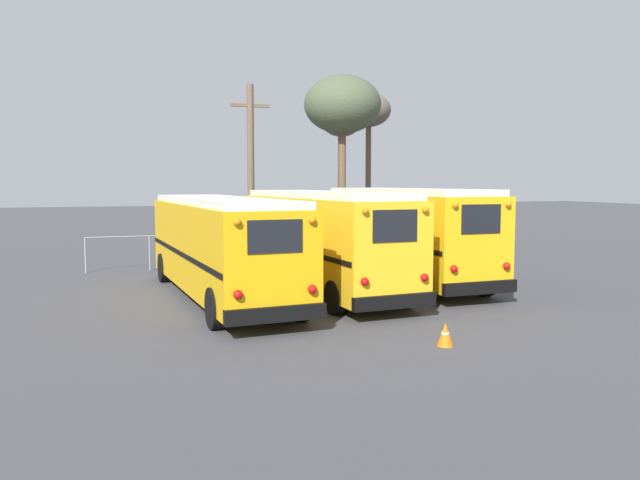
# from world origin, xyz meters

# --- Properties ---
(ground_plane) EXTENTS (160.00, 160.00, 0.00)m
(ground_plane) POSITION_xyz_m (0.00, 0.00, 0.00)
(ground_plane) COLOR #424247
(school_bus_0) EXTENTS (3.00, 10.75, 3.10)m
(school_bus_0) POSITION_xyz_m (-3.37, -0.60, 1.70)
(school_bus_0) COLOR #EAAA0F
(school_bus_0) RESTS_ON ground
(school_bus_1) EXTENTS (2.88, 9.76, 3.27)m
(school_bus_1) POSITION_xyz_m (0.00, -0.47, 1.77)
(school_bus_1) COLOR yellow
(school_bus_1) RESTS_ON ground
(school_bus_2) EXTENTS (2.55, 9.40, 3.35)m
(school_bus_2) POSITION_xyz_m (3.37, 0.26, 1.82)
(school_bus_2) COLOR yellow
(school_bus_2) RESTS_ON ground
(utility_pole) EXTENTS (1.80, 0.32, 8.05)m
(utility_pole) POSITION_xyz_m (-0.11, 8.95, 4.15)
(utility_pole) COLOR brown
(utility_pole) RESTS_ON ground
(bare_tree_0) EXTENTS (2.50, 2.50, 8.31)m
(bare_tree_0) POSITION_xyz_m (7.71, 17.27, 6.98)
(bare_tree_0) COLOR brown
(bare_tree_0) RESTS_ON ground
(bare_tree_1) EXTENTS (3.79, 3.79, 8.80)m
(bare_tree_1) POSITION_xyz_m (4.62, 9.36, 7.30)
(bare_tree_1) COLOR brown
(bare_tree_1) RESTS_ON ground
(bare_tree_2) EXTENTS (2.43, 2.43, 8.43)m
(bare_tree_2) POSITION_xyz_m (7.28, 12.16, 7.29)
(bare_tree_2) COLOR brown
(bare_tree_2) RESTS_ON ground
(fence_line) EXTENTS (14.80, 0.06, 1.42)m
(fence_line) POSITION_xyz_m (-0.00, 6.63, 0.98)
(fence_line) COLOR #939399
(fence_line) RESTS_ON ground
(traffic_cone) EXTENTS (0.36, 0.36, 0.51)m
(traffic_cone) POSITION_xyz_m (0.18, -7.84, 0.26)
(traffic_cone) COLOR orange
(traffic_cone) RESTS_ON ground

